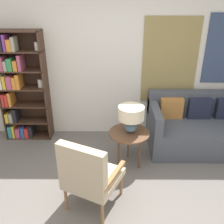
{
  "coord_description": "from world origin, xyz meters",
  "views": [
    {
      "loc": [
        0.13,
        -1.97,
        2.3
      ],
      "look_at": [
        0.12,
        0.95,
        0.9
      ],
      "focal_mm": 40.0,
      "sensor_mm": 36.0,
      "label": 1
    }
  ],
  "objects": [
    {
      "name": "ground_plane",
      "position": [
        0.0,
        0.0,
        0.0
      ],
      "size": [
        14.0,
        14.0,
        0.0
      ],
      "primitive_type": "plane",
      "color": "#66605B"
    },
    {
      "name": "side_table",
      "position": [
        0.36,
        1.04,
        0.49
      ],
      "size": [
        0.57,
        0.57,
        0.54
      ],
      "color": "brown",
      "rests_on": "ground_plane"
    },
    {
      "name": "table_lamp",
      "position": [
        0.37,
        1.06,
        0.8
      ],
      "size": [
        0.36,
        0.36,
        0.38
      ],
      "color": "slate",
      "rests_on": "side_table"
    },
    {
      "name": "armchair",
      "position": [
        -0.14,
        0.19,
        0.51
      ],
      "size": [
        0.75,
        0.76,
        0.92
      ],
      "color": "olive",
      "rests_on": "ground_plane"
    },
    {
      "name": "couch",
      "position": [
        1.52,
        1.57,
        0.33
      ],
      "size": [
        1.62,
        0.89,
        0.85
      ],
      "color": "#474C56",
      "rests_on": "ground_plane"
    },
    {
      "name": "bookshelf",
      "position": [
        -1.42,
        1.85,
        0.92
      ],
      "size": [
        0.76,
        0.3,
        1.81
      ],
      "color": "#422B1E",
      "rests_on": "ground_plane"
    },
    {
      "name": "wall_back",
      "position": [
        0.06,
        2.03,
        1.35
      ],
      "size": [
        6.4,
        0.08,
        2.7
      ],
      "color": "silver",
      "rests_on": "ground_plane"
    }
  ]
}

